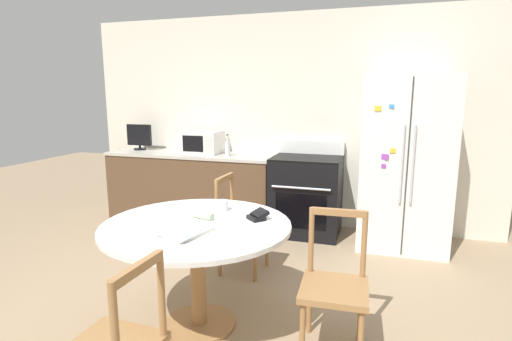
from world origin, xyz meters
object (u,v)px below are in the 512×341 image
Objects in this scene: oven_range at (306,195)px; candle_glass at (222,206)px; microwave at (202,142)px; dining_chair_right at (334,287)px; wallet at (258,216)px; refrigerator at (405,163)px; counter_bottle at (228,148)px; countertop_tv at (139,136)px; dining_chair_far at (241,226)px.

oven_range reaches higher than candle_glass.
candle_glass is (1.03, -1.88, -0.24)m from microwave.
dining_chair_right is 1.02m from candle_glass.
microwave is 2.69× the size of wallet.
refrigerator is 2.04× the size of dining_chair_right.
wallet is (0.00, -1.95, 0.33)m from oven_range.
refrigerator is 2.24m from candle_glass.
counter_bottle is at bearing -19.18° from microwave.
countertop_tv is at bearing 177.35° from refrigerator.
counter_bottle is 2.12m from wallet.
microwave is at bearing -1.56° from countertop_tv.
refrigerator is 1.70× the size of oven_range.
countertop_tv is 0.39× the size of dining_chair_right.
countertop_tv reaches higher than microwave.
wallet is (-0.57, 0.19, 0.36)m from dining_chair_right.
countertop_tv is at bearing -122.26° from dining_chair_far.
oven_range is 2.37m from countertop_tv.
oven_range is at bearing -2.21° from countertop_tv.
microwave reaches higher than dining_chair_right.
countertop_tv is (-2.29, 0.09, 0.61)m from oven_range.
candle_glass reaches higher than wallet.
microwave reaches higher than dining_chair_far.
counter_bottle reaches higher than wallet.
dining_chair_far is 5.17× the size of wallet.
dining_chair_right is (1.93, -2.21, -0.61)m from microwave.
dining_chair_far is (0.97, -1.28, -0.61)m from microwave.
counter_bottle is 1.51× the size of wallet.
refrigerator reaches higher than oven_range.
dining_chair_right is (-0.49, -2.08, -0.48)m from refrigerator.
candle_glass is (0.07, -0.61, 0.37)m from dining_chair_far.
countertop_tv is 3.69m from dining_chair_right.
refrigerator is at bearing -106.34° from dining_chair_right.
oven_range is 1.20× the size of dining_chair_right.
microwave is at bearing 177.35° from oven_range.
countertop_tv is 1.32× the size of counter_bottle.
refrigerator is 3.91× the size of microwave.
candle_glass is at bearing 157.82° from wallet.
oven_range is 4.11× the size of counter_bottle.
countertop_tv is 3.87× the size of candle_glass.
wallet is at bearing -119.41° from refrigerator.
refrigerator is at bearing -3.60° from oven_range.
refrigerator is 2.17m from wallet.
microwave reaches higher than candle_glass.
countertop_tv is (-0.94, 0.03, 0.04)m from microwave.
counter_bottle is (-0.96, -0.07, 0.53)m from oven_range.
dining_chair_right is at bearing -37.94° from countertop_tv.
counter_bottle reaches higher than dining_chair_right.
microwave is 1.71m from dining_chair_far.
countertop_tv reaches higher than oven_range.
counter_bottle is at bearing -179.78° from refrigerator.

